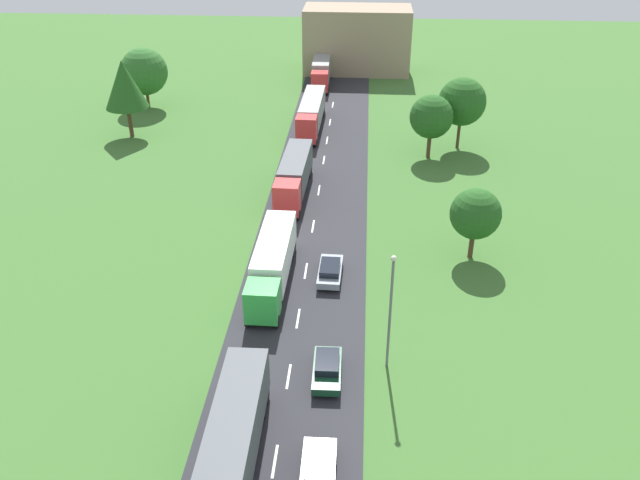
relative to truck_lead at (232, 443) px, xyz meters
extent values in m
cube|color=#2B2B30|center=(2.16, 8.02, -2.13)|extent=(10.00, 140.00, 0.06)
cube|color=white|center=(2.16, 0.76, -2.09)|extent=(0.16, 2.40, 0.01)
cube|color=white|center=(2.16, 7.83, -2.09)|extent=(0.16, 2.40, 0.01)
cube|color=white|center=(2.16, 14.17, -2.09)|extent=(0.16, 2.40, 0.01)
cube|color=white|center=(2.16, 20.72, -2.09)|extent=(0.16, 2.40, 0.01)
cube|color=white|center=(2.16, 28.43, -2.09)|extent=(0.16, 2.40, 0.01)
cube|color=white|center=(2.16, 36.19, -2.09)|extent=(0.16, 2.40, 0.01)
cube|color=white|center=(2.16, 44.10, -2.09)|extent=(0.16, 2.40, 0.01)
cube|color=white|center=(2.16, 50.19, -2.09)|extent=(0.16, 2.40, 0.01)
cube|color=white|center=(2.16, 56.64, -2.09)|extent=(0.16, 2.40, 0.01)
cube|color=white|center=(2.16, 63.73, -2.09)|extent=(0.16, 2.40, 0.01)
cube|color=#4C5156|center=(-0.01, 1.11, 0.13)|extent=(2.60, 10.18, 2.85)
cube|color=black|center=(-0.01, 1.11, -1.50)|extent=(0.99, 9.66, 0.24)
cylinder|color=black|center=(1.01, 4.17, -1.60)|extent=(0.36, 1.00, 1.00)
cylinder|color=black|center=(-1.09, 4.15, -1.60)|extent=(0.36, 1.00, 1.00)
cylinder|color=black|center=(1.00, 5.39, -1.60)|extent=(0.36, 1.00, 1.00)
cylinder|color=black|center=(-1.10, 5.37, -1.60)|extent=(0.36, 1.00, 1.00)
cube|color=green|center=(-0.36, 13.67, -0.28)|extent=(2.47, 2.43, 2.63)
cube|color=black|center=(-0.37, 12.53, 0.19)|extent=(2.10, 0.12, 1.16)
cube|color=white|center=(-0.29, 19.94, 0.07)|extent=(2.60, 9.46, 2.74)
cube|color=black|center=(-0.29, 19.94, -1.50)|extent=(1.00, 8.97, 0.24)
cylinder|color=black|center=(0.68, 13.06, -1.60)|extent=(0.36, 1.00, 1.00)
cylinder|color=black|center=(-1.42, 13.08, -1.60)|extent=(0.36, 1.00, 1.00)
cylinder|color=black|center=(0.79, 22.75, -1.60)|extent=(0.36, 1.00, 1.00)
cylinder|color=black|center=(-1.31, 22.78, -1.60)|extent=(0.36, 1.00, 1.00)
cylinder|color=black|center=(0.80, 23.89, -1.60)|extent=(0.36, 1.00, 1.00)
cylinder|color=black|center=(-1.30, 23.91, -1.60)|extent=(0.36, 1.00, 1.00)
cube|color=red|center=(-0.44, 30.22, -0.08)|extent=(2.51, 2.43, 3.03)
cube|color=black|center=(-0.47, 29.10, 0.46)|extent=(2.10, 0.16, 1.33)
cube|color=#4C5156|center=(-0.26, 36.48, 0.13)|extent=(2.77, 9.52, 2.85)
cube|color=black|center=(-0.26, 36.48, -1.50)|extent=(1.16, 9.00, 0.24)
cylinder|color=black|center=(0.59, 29.60, -1.60)|extent=(0.38, 1.01, 1.00)
cylinder|color=black|center=(-1.51, 29.66, -1.60)|extent=(0.38, 1.01, 1.00)
cylinder|color=black|center=(0.87, 39.28, -1.60)|extent=(0.38, 1.01, 1.00)
cylinder|color=black|center=(-1.23, 39.34, -1.60)|extent=(0.38, 1.01, 1.00)
cylinder|color=black|center=(0.90, 40.42, -1.60)|extent=(0.38, 1.01, 1.00)
cylinder|color=black|center=(-1.20, 40.48, -1.60)|extent=(0.38, 1.01, 1.00)
cube|color=red|center=(-0.20, 48.57, -0.08)|extent=(2.48, 2.27, 3.03)
cube|color=black|center=(-0.22, 47.51, 0.46)|extent=(2.10, 0.14, 1.33)
cube|color=gray|center=(-0.08, 55.65, 0.07)|extent=(2.69, 11.27, 2.74)
cube|color=black|center=(-0.08, 55.65, -1.50)|extent=(1.08, 10.68, 0.24)
cylinder|color=black|center=(0.84, 47.99, -1.60)|extent=(0.37, 1.01, 1.00)
cylinder|color=black|center=(-1.26, 48.03, -1.60)|extent=(0.37, 1.01, 1.00)
cylinder|color=black|center=(1.03, 59.00, -1.60)|extent=(0.37, 1.01, 1.00)
cylinder|color=black|center=(-1.07, 59.03, -1.60)|extent=(0.37, 1.01, 1.00)
cylinder|color=black|center=(1.05, 60.35, -1.60)|extent=(0.37, 1.01, 1.00)
cylinder|color=black|center=(-1.05, 60.38, -1.60)|extent=(0.37, 1.01, 1.00)
cube|color=red|center=(-0.03, 68.63, -0.24)|extent=(2.48, 2.35, 2.72)
cube|color=black|center=(-0.01, 67.54, 0.25)|extent=(2.10, 0.13, 1.20)
cube|color=gray|center=(-0.13, 74.79, 0.17)|extent=(2.65, 9.35, 2.92)
cube|color=black|center=(-0.13, 74.79, -1.50)|extent=(1.05, 8.86, 0.24)
cylinder|color=black|center=(1.03, 68.07, -1.60)|extent=(0.37, 1.01, 1.00)
cylinder|color=black|center=(-1.07, 68.04, -1.60)|extent=(0.37, 1.01, 1.00)
cylinder|color=black|center=(0.87, 77.60, -1.60)|extent=(0.37, 1.01, 1.00)
cylinder|color=black|center=(-1.23, 77.57, -1.60)|extent=(0.37, 1.01, 1.00)
cylinder|color=black|center=(0.85, 78.72, -1.60)|extent=(0.37, 1.01, 1.00)
cylinder|color=black|center=(-1.25, 78.68, -1.60)|extent=(0.37, 1.01, 1.00)
cube|color=black|center=(4.70, -0.11, -1.50)|extent=(1.93, 4.02, 0.55)
cube|color=black|center=(4.71, -0.31, -1.00)|extent=(1.61, 2.26, 0.45)
cylinder|color=black|center=(3.85, 1.24, -1.78)|extent=(0.23, 0.64, 0.64)
cylinder|color=black|center=(5.53, 1.26, -1.78)|extent=(0.23, 0.64, 0.64)
cube|color=#19472D|center=(4.70, 7.91, -1.50)|extent=(1.92, 4.29, 0.56)
cube|color=black|center=(4.69, 8.12, -0.95)|extent=(1.59, 2.41, 0.53)
cylinder|color=black|center=(5.54, 6.47, -1.78)|extent=(0.23, 0.64, 0.64)
cylinder|color=black|center=(3.91, 6.44, -1.78)|extent=(0.23, 0.64, 0.64)
cylinder|color=black|center=(5.49, 9.37, -1.78)|extent=(0.23, 0.64, 0.64)
cylinder|color=black|center=(3.85, 9.34, -1.78)|extent=(0.23, 0.64, 0.64)
cube|color=#8C939E|center=(4.23, 19.82, -1.49)|extent=(1.95, 4.56, 0.57)
cube|color=black|center=(4.23, 19.59, -0.95)|extent=(1.61, 2.57, 0.51)
cylinder|color=black|center=(3.45, 21.37, -1.78)|extent=(0.24, 0.65, 0.64)
cylinder|color=black|center=(5.09, 21.33, -1.78)|extent=(0.24, 0.65, 0.64)
cylinder|color=black|center=(3.37, 18.30, -1.78)|extent=(0.24, 0.65, 0.64)
cylinder|color=black|center=(5.02, 18.26, -1.78)|extent=(0.24, 0.65, 0.64)
cylinder|color=slate|center=(8.65, 9.44, 2.05)|extent=(0.18, 0.18, 8.41)
sphere|color=silver|center=(8.65, 9.44, 6.37)|extent=(0.36, 0.36, 0.36)
cylinder|color=#513823|center=(-23.29, 61.05, -0.83)|extent=(0.40, 0.40, 2.66)
sphere|color=#2D6628|center=(-23.29, 61.05, 2.86)|extent=(6.29, 6.29, 6.29)
cylinder|color=#513823|center=(-22.07, 50.02, -0.27)|extent=(0.51, 0.51, 3.77)
cone|color=#23561E|center=(-22.07, 50.02, 4.44)|extent=(5.15, 5.15, 5.66)
cylinder|color=#513823|center=(14.09, 46.00, -0.65)|extent=(0.46, 0.46, 3.01)
sphere|color=#23561E|center=(14.09, 46.00, 2.68)|extent=(4.88, 4.88, 4.88)
cylinder|color=#513823|center=(17.77, 49.10, -0.37)|extent=(0.37, 0.37, 3.57)
sphere|color=#23561E|center=(17.77, 49.10, 3.48)|extent=(5.51, 5.51, 5.51)
cylinder|color=#513823|center=(16.08, 24.04, -0.86)|extent=(0.43, 0.43, 2.59)
sphere|color=#23561E|center=(16.08, 24.04, 2.04)|extent=(4.30, 4.30, 4.30)
cube|color=#9E846B|center=(5.05, 81.22, 2.83)|extent=(16.77, 8.17, 9.98)
camera|label=1|loc=(6.49, -24.67, 27.32)|focal=36.62mm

